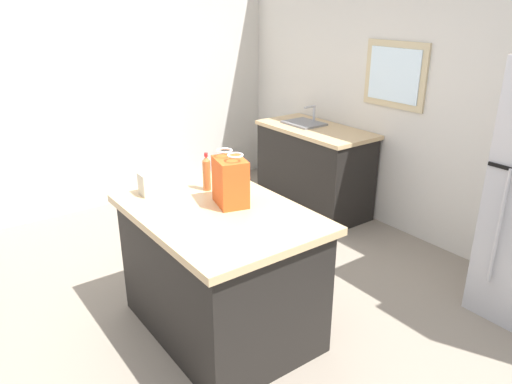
{
  "coord_description": "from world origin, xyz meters",
  "views": [
    {
      "loc": [
        2.41,
        -1.42,
        2.13
      ],
      "look_at": [
        -0.0,
        0.35,
        0.94
      ],
      "focal_mm": 34.16,
      "sensor_mm": 36.0,
      "label": 1
    }
  ],
  "objects_px": {
    "kitchen_island": "(220,271)",
    "bottle": "(207,173)",
    "shopping_bag": "(230,181)",
    "small_box": "(147,184)"
  },
  "relations": [
    {
      "from": "kitchen_island",
      "to": "shopping_bag",
      "type": "bearing_deg",
      "value": 103.18
    },
    {
      "from": "small_box",
      "to": "bottle",
      "type": "distance_m",
      "value": 0.41
    },
    {
      "from": "small_box",
      "to": "bottle",
      "type": "relative_size",
      "value": 0.57
    },
    {
      "from": "kitchen_island",
      "to": "small_box",
      "type": "relative_size",
      "value": 8.74
    },
    {
      "from": "shopping_bag",
      "to": "bottle",
      "type": "bearing_deg",
      "value": 178.58
    },
    {
      "from": "kitchen_island",
      "to": "shopping_bag",
      "type": "relative_size",
      "value": 3.77
    },
    {
      "from": "small_box",
      "to": "shopping_bag",
      "type": "bearing_deg",
      "value": 38.08
    },
    {
      "from": "shopping_bag",
      "to": "bottle",
      "type": "distance_m",
      "value": 0.31
    },
    {
      "from": "kitchen_island",
      "to": "bottle",
      "type": "relative_size",
      "value": 4.97
    },
    {
      "from": "kitchen_island",
      "to": "bottle",
      "type": "height_order",
      "value": "bottle"
    }
  ]
}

